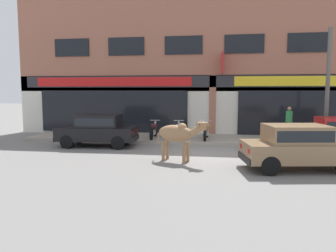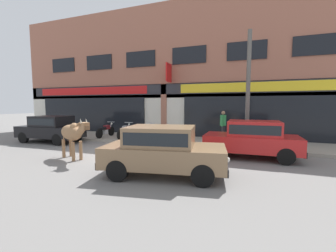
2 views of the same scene
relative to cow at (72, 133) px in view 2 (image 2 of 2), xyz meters
The scene contains 12 objects.
ground_plane 2.04m from the cow, 52.97° to the left, with size 90.00×90.00×0.00m, color slate.
sidewalk 5.35m from the cow, 78.30° to the left, with size 19.00×3.09×0.15m, color gray.
shop_building 7.64m from the cow, 81.27° to the left, with size 23.00×1.40×8.38m.
cow is the anchor object (origin of this frame).
car_0 4.80m from the cow, 147.04° to the left, with size 3.68×1.77×1.46m.
car_1 4.03m from the cow, ahead, with size 3.79×2.19×1.46m.
car_2 6.91m from the cow, 22.25° to the left, with size 3.65×1.68×1.46m.
motorcycle_0 4.90m from the cow, 112.04° to the left, with size 0.52×1.81×0.88m.
motorcycle_1 4.62m from the cow, 96.77° to the left, with size 0.52×1.81×0.88m.
motorcycle_2 4.72m from the cow, 80.08° to the left, with size 0.52×1.81×0.88m.
pedestrian 7.45m from the cow, 48.61° to the left, with size 0.32×0.50×1.60m.
utility_pole 7.51m from the cow, 32.41° to the left, with size 0.18×0.18×5.15m, color #595651.
Camera 2 is at (5.35, -8.04, 2.10)m, focal length 24.00 mm.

